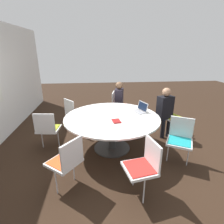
# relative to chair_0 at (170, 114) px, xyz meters

# --- Properties ---
(ground_plane) EXTENTS (16.00, 16.00, 0.00)m
(ground_plane) POSITION_rel_chair_0_xyz_m (-0.63, 1.53, -0.52)
(ground_plane) COLOR black
(conference_table) EXTENTS (1.97, 1.97, 0.75)m
(conference_table) POSITION_rel_chair_0_xyz_m (-0.63, 1.53, 0.10)
(conference_table) COLOR #333333
(conference_table) RESTS_ON ground_plane
(chair_0) EXTENTS (0.55, 0.56, 0.87)m
(chair_0) POSITION_rel_chair_0_xyz_m (0.00, 0.00, 0.00)
(chair_0) COLOR silver
(chair_0) RESTS_ON ground_plane
(chair_1) EXTENTS (0.53, 0.51, 0.87)m
(chair_1) POSITION_rel_chair_0_xyz_m (0.99, 1.21, 0.00)
(chair_1) COLOR silver
(chair_1) RESTS_ON ground_plane
(chair_2) EXTENTS (0.61, 0.60, 0.87)m
(chair_2) POSITION_rel_chair_0_xyz_m (0.37, 2.43, 0.00)
(chair_2) COLOR silver
(chair_2) RESTS_ON ground_plane
(chair_3) EXTENTS (0.47, 0.48, 0.87)m
(chair_3) POSITION_rel_chair_0_xyz_m (-0.55, 2.88, 0.00)
(chair_3) COLOR silver
(chair_3) RESTS_ON ground_plane
(chair_4) EXTENTS (0.61, 0.60, 0.87)m
(chair_4) POSITION_rel_chair_0_xyz_m (-1.74, 2.31, 0.00)
(chair_4) COLOR silver
(chair_4) RESTS_ON ground_plane
(chair_5) EXTENTS (0.51, 0.50, 0.87)m
(chair_5) POSITION_rel_chair_0_xyz_m (-1.95, 1.19, 0.00)
(chair_5) COLOR silver
(chair_5) RESTS_ON ground_plane
(chair_6) EXTENTS (0.58, 0.59, 0.87)m
(chair_6) POSITION_rel_chair_0_xyz_m (-1.23, 0.31, 0.00)
(chair_6) COLOR silver
(chair_6) RESTS_ON ground_plane
(person_0) EXTENTS (0.34, 0.41, 1.22)m
(person_0) POSITION_rel_chair_0_xyz_m (-0.16, 0.20, 0.19)
(person_0) COLOR black
(person_0) RESTS_ON ground_plane
(person_1) EXTENTS (0.40, 0.32, 1.22)m
(person_1) POSITION_rel_chair_0_xyz_m (0.74, 1.18, 0.19)
(person_1) COLOR #231E28
(person_1) RESTS_ON ground_plane
(laptop) EXTENTS (0.39, 0.32, 0.21)m
(laptop) POSITION_rel_chair_0_xyz_m (-0.39, 0.86, 0.28)
(laptop) COLOR #99999E
(laptop) RESTS_ON conference_table
(spiral_notebook) EXTENTS (0.23, 0.18, 0.02)m
(spiral_notebook) POSITION_rel_chair_0_xyz_m (-0.90, 1.47, 0.23)
(spiral_notebook) COLOR maroon
(spiral_notebook) RESTS_ON conference_table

